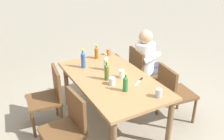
# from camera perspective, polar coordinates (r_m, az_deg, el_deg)

# --- Properties ---
(ground_plane) EXTENTS (24.00, 24.00, 0.00)m
(ground_plane) POSITION_cam_1_polar(r_m,az_deg,el_deg) (3.78, -0.00, -11.64)
(ground_plane) COLOR gray
(dining_table) EXTENTS (1.69, 0.96, 0.73)m
(dining_table) POSITION_cam_1_polar(r_m,az_deg,el_deg) (3.43, -0.00, -3.05)
(dining_table) COLOR #A37547
(dining_table) RESTS_ON ground_plane
(chair_near_right) EXTENTS (0.47, 0.47, 0.87)m
(chair_near_right) POSITION_cam_1_polar(r_m,az_deg,el_deg) (4.16, 6.84, -0.15)
(chair_near_right) COLOR brown
(chair_near_right) RESTS_ON ground_plane
(chair_near_left) EXTENTS (0.49, 0.49, 0.87)m
(chair_near_left) POSITION_cam_1_polar(r_m,az_deg,el_deg) (3.66, 13.68, -4.71)
(chair_near_left) COLOR brown
(chair_near_left) RESTS_ON ground_plane
(chair_far_right) EXTENTS (0.49, 0.49, 0.87)m
(chair_far_right) POSITION_cam_1_polar(r_m,az_deg,el_deg) (3.57, -14.05, -5.60)
(chair_far_right) COLOR brown
(chair_far_right) RESTS_ON ground_plane
(chair_far_left) EXTENTS (0.48, 0.48, 0.87)m
(chair_far_left) POSITION_cam_1_polar(r_m,az_deg,el_deg) (2.97, -9.96, -12.29)
(chair_far_left) COLOR brown
(chair_far_left) RESTS_ON ground_plane
(person_in_white_shirt) EXTENTS (0.47, 0.61, 1.18)m
(person_in_white_shirt) POSITION_cam_1_polar(r_m,az_deg,el_deg) (4.15, 8.24, 2.21)
(person_in_white_shirt) COLOR white
(person_in_white_shirt) RESTS_ON ground_plane
(bottle_clear) EXTENTS (0.06, 0.06, 0.25)m
(bottle_clear) POSITION_cam_1_polar(r_m,az_deg,el_deg) (3.57, -1.41, 1.59)
(bottle_clear) COLOR white
(bottle_clear) RESTS_ON dining_table
(bottle_blue) EXTENTS (0.06, 0.06, 0.29)m
(bottle_blue) POSITION_cam_1_polar(r_m,az_deg,el_deg) (3.66, -6.57, 2.36)
(bottle_blue) COLOR #2D56A3
(bottle_blue) RESTS_ON dining_table
(bottle_green) EXTENTS (0.06, 0.06, 0.24)m
(bottle_green) POSITION_cam_1_polar(r_m,az_deg,el_deg) (3.04, 3.08, -3.07)
(bottle_green) COLOR #287A38
(bottle_green) RESTS_ON dining_table
(bottle_olive) EXTENTS (0.06, 0.06, 0.28)m
(bottle_olive) POSITION_cam_1_polar(r_m,az_deg,el_deg) (3.29, -1.19, -0.37)
(bottle_olive) COLOR #566623
(bottle_olive) RESTS_ON dining_table
(bottle_amber) EXTENTS (0.06, 0.06, 0.23)m
(bottle_amber) POSITION_cam_1_polar(r_m,az_deg,el_deg) (3.97, -3.52, 4.02)
(bottle_amber) COLOR #996019
(bottle_amber) RESTS_ON dining_table
(cup_terracotta) EXTENTS (0.07, 0.07, 0.10)m
(cup_terracotta) POSITION_cam_1_polar(r_m,az_deg,el_deg) (4.10, -0.75, 4.09)
(cup_terracotta) COLOR #BC6B47
(cup_terracotta) RESTS_ON dining_table
(cup_glass) EXTENTS (0.08, 0.08, 0.10)m
(cup_glass) POSITION_cam_1_polar(r_m,az_deg,el_deg) (3.21, 0.00, -2.55)
(cup_glass) COLOR silver
(cup_glass) RESTS_ON dining_table
(cup_steel) EXTENTS (0.08, 0.08, 0.11)m
(cup_steel) POSITION_cam_1_polar(r_m,az_deg,el_deg) (2.99, 10.57, -5.17)
(cup_steel) COLOR #B2B7BC
(cup_steel) RESTS_ON dining_table
(cup_white) EXTENTS (0.08, 0.08, 0.11)m
(cup_white) POSITION_cam_1_polar(r_m,az_deg,el_deg) (3.37, 2.25, -0.91)
(cup_white) COLOR white
(cup_white) RESTS_ON dining_table
(table_knife) EXTENTS (0.15, 0.21, 0.01)m
(table_knife) POSITION_cam_1_polar(r_m,az_deg,el_deg) (3.32, 6.22, -2.51)
(table_knife) COLOR silver
(table_knife) RESTS_ON dining_table
(backpack_by_near_side) EXTENTS (0.31, 0.23, 0.38)m
(backpack_by_near_side) POSITION_cam_1_polar(r_m,az_deg,el_deg) (4.89, -4.73, 0.11)
(backpack_by_near_side) COLOR #2D4784
(backpack_by_near_side) RESTS_ON ground_plane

